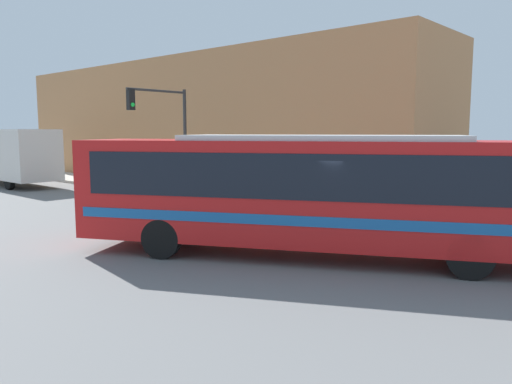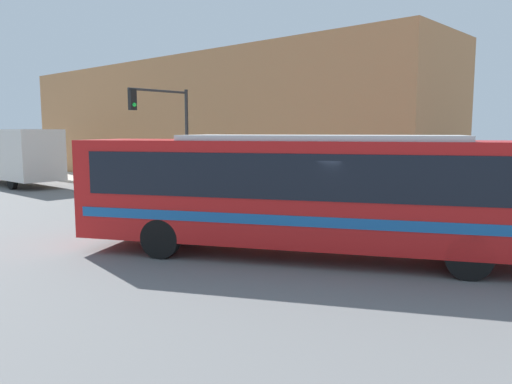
{
  "view_description": "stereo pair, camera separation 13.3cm",
  "coord_description": "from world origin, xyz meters",
  "px_view_note": "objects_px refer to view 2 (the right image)",
  "views": [
    {
      "loc": [
        -10.41,
        -7.05,
        3.16
      ],
      "look_at": [
        0.8,
        2.89,
        1.32
      ],
      "focal_mm": 35.0,
      "sensor_mm": 36.0,
      "label": 1
    },
    {
      "loc": [
        -10.32,
        -7.15,
        3.16
      ],
      "look_at": [
        0.8,
        2.89,
        1.32
      ],
      "focal_mm": 35.0,
      "sensor_mm": 36.0,
      "label": 2
    }
  ],
  "objects_px": {
    "parking_meter": "(240,180)",
    "delivery_truck": "(16,155)",
    "city_bus": "(319,187)",
    "traffic_light_pole": "(167,122)",
    "fire_hydrant": "(324,202)"
  },
  "relations": [
    {
      "from": "fire_hydrant",
      "to": "traffic_light_pole",
      "type": "height_order",
      "value": "traffic_light_pole"
    },
    {
      "from": "delivery_truck",
      "to": "parking_meter",
      "type": "relative_size",
      "value": 6.2
    },
    {
      "from": "traffic_light_pole",
      "to": "parking_meter",
      "type": "bearing_deg",
      "value": -74.5
    },
    {
      "from": "parking_meter",
      "to": "city_bus",
      "type": "bearing_deg",
      "value": -124.17
    },
    {
      "from": "parking_meter",
      "to": "delivery_truck",
      "type": "bearing_deg",
      "value": 102.65
    },
    {
      "from": "delivery_truck",
      "to": "city_bus",
      "type": "bearing_deg",
      "value": -94.99
    },
    {
      "from": "city_bus",
      "to": "traffic_light_pole",
      "type": "distance_m",
      "value": 12.38
    },
    {
      "from": "delivery_truck",
      "to": "fire_hydrant",
      "type": "height_order",
      "value": "delivery_truck"
    },
    {
      "from": "delivery_truck",
      "to": "traffic_light_pole",
      "type": "xyz_separation_m",
      "value": [
        2.31,
        -11.16,
        1.82
      ]
    },
    {
      "from": "fire_hydrant",
      "to": "traffic_light_pole",
      "type": "xyz_separation_m",
      "value": [
        -1.01,
        8.04,
        3.05
      ]
    },
    {
      "from": "city_bus",
      "to": "delivery_truck",
      "type": "relative_size",
      "value": 1.49
    },
    {
      "from": "delivery_truck",
      "to": "parking_meter",
      "type": "xyz_separation_m",
      "value": [
        3.33,
        -14.82,
        -0.72
      ]
    },
    {
      "from": "delivery_truck",
      "to": "traffic_light_pole",
      "type": "distance_m",
      "value": 11.54
    },
    {
      "from": "city_bus",
      "to": "delivery_truck",
      "type": "height_order",
      "value": "delivery_truck"
    },
    {
      "from": "city_bus",
      "to": "traffic_light_pole",
      "type": "bearing_deg",
      "value": 42.22
    }
  ]
}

